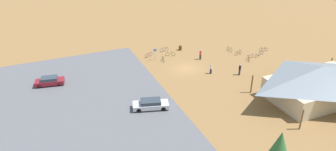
{
  "coord_description": "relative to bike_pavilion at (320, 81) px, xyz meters",
  "views": [
    {
      "loc": [
        21.91,
        42.73,
        23.02
      ],
      "look_at": [
        4.86,
        3.36,
        1.2
      ],
      "focal_mm": 33.49,
      "sensor_mm": 36.0,
      "label": 1
    }
  ],
  "objects": [
    {
      "name": "pine_mideast",
      "position": [
        17.18,
        10.97,
        2.11
      ],
      "size": [
        2.57,
        2.57,
        6.68
      ],
      "color": "brown",
      "rests_on": "ground"
    },
    {
      "name": "car_maroon_near_entry",
      "position": [
        34.51,
        -18.89,
        -1.96
      ],
      "size": [
        4.47,
        2.49,
        1.3
      ],
      "color": "maroon",
      "rests_on": "parking_lot_asphalt"
    },
    {
      "name": "ground",
      "position": [
        12.77,
        -15.88,
        -2.66
      ],
      "size": [
        160.0,
        160.0,
        0.0
      ],
      "primitive_type": "plane",
      "color": "olive",
      "rests_on": "ground"
    },
    {
      "name": "bicycle_silver_lone_west",
      "position": [
        -0.51,
        -15.04,
        -2.32
      ],
      "size": [
        1.56,
        0.65,
        0.78
      ],
      "color": "black",
      "rests_on": "ground"
    },
    {
      "name": "bike_pavilion",
      "position": [
        0.0,
        0.0,
        0.0
      ],
      "size": [
        15.83,
        9.97,
        4.86
      ],
      "color": "#C6B28E",
      "rests_on": "ground"
    },
    {
      "name": "bicycle_yellow_yard_front",
      "position": [
        13.13,
        -21.89,
        -2.28
      ],
      "size": [
        1.64,
        0.76,
        0.9
      ],
      "color": "black",
      "rests_on": "ground"
    },
    {
      "name": "bicycle_white_near_porch",
      "position": [
        -2.6,
        -15.61,
        -2.3
      ],
      "size": [
        1.71,
        0.64,
        0.8
      ],
      "color": "black",
      "rests_on": "ground"
    },
    {
      "name": "visitor_crossing_yard",
      "position": [
        9.98,
        -12.56,
        -1.79
      ],
      "size": [
        0.4,
        0.38,
        1.66
      ],
      "color": "#2D3347",
      "rests_on": "ground"
    },
    {
      "name": "bicycle_purple_yard_left",
      "position": [
        16.92,
        -23.02,
        -2.28
      ],
      "size": [
        1.68,
        0.76,
        0.84
      ],
      "color": "black",
      "rests_on": "ground"
    },
    {
      "name": "bicycle_orange_edge_south",
      "position": [
        1.1,
        -14.43,
        -2.3
      ],
      "size": [
        0.81,
        1.51,
        0.81
      ],
      "color": "black",
      "rests_on": "ground"
    },
    {
      "name": "bicycle_teal_back_row",
      "position": [
        1.71,
        -19.56,
        -2.31
      ],
      "size": [
        0.48,
        1.71,
        0.77
      ],
      "color": "black",
      "rests_on": "ground"
    },
    {
      "name": "car_silver_second_row",
      "position": [
        22.73,
        -6.56,
        -1.95
      ],
      "size": [
        5.08,
        3.1,
        1.32
      ],
      "color": "#BCBCC1",
      "rests_on": "parking_lot_asphalt"
    },
    {
      "name": "trash_bin",
      "position": [
        10.21,
        -23.7,
        -2.21
      ],
      "size": [
        0.6,
        0.6,
        0.9
      ],
      "primitive_type": "cylinder",
      "color": "brown",
      "rests_on": "ground"
    },
    {
      "name": "parking_lot_asphalt",
      "position": [
        37.32,
        -11.98,
        -2.64
      ],
      "size": [
        36.56,
        33.81,
        0.05
      ],
      "primitive_type": "cube",
      "color": "#56565B",
      "rests_on": "ground"
    },
    {
      "name": "bicycle_black_yard_center",
      "position": [
        -4.28,
        -16.93,
        -2.32
      ],
      "size": [
        1.56,
        0.75,
        0.73
      ],
      "color": "black",
      "rests_on": "ground"
    },
    {
      "name": "bicycle_green_yard_right",
      "position": [
        15.24,
        -20.22,
        -2.3
      ],
      "size": [
        0.48,
        1.66,
        0.8
      ],
      "color": "black",
      "rests_on": "ground"
    },
    {
      "name": "visitor_by_pavilion",
      "position": [
        8.79,
        -18.3,
        -1.69
      ],
      "size": [
        0.39,
        0.36,
        1.84
      ],
      "color": "#2D3347",
      "rests_on": "ground"
    },
    {
      "name": "lot_sign",
      "position": [
        16.36,
        -21.27,
        -1.25
      ],
      "size": [
        0.56,
        0.08,
        2.2
      ],
      "color": "#99999E",
      "rests_on": "ground"
    },
    {
      "name": "bicycle_blue_near_sign",
      "position": [
        13.36,
        -24.26,
        -2.27
      ],
      "size": [
        1.8,
        0.48,
        0.85
      ],
      "color": "black",
      "rests_on": "ground"
    },
    {
      "name": "bicycle_red_front_row",
      "position": [
        1.25,
        -17.38,
        -2.29
      ],
      "size": [
        1.72,
        0.51,
        0.83
      ],
      "color": "black",
      "rests_on": "ground"
    },
    {
      "name": "visitor_at_bikes",
      "position": [
        5.93,
        -10.31,
        -1.68
      ],
      "size": [
        0.4,
        0.39,
        1.86
      ],
      "color": "#2D3347",
      "rests_on": "ground"
    }
  ]
}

